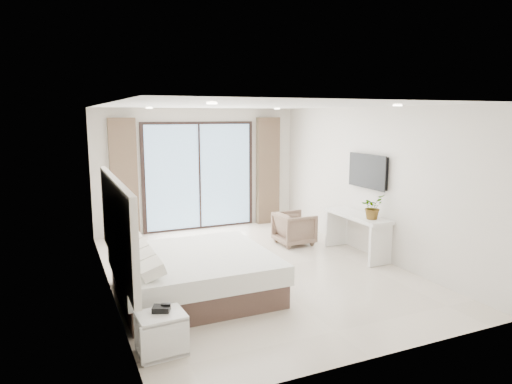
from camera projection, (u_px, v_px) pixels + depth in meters
ground at (254, 269)px, 7.63m from camera, size 6.20×6.20×0.00m
room_shell at (228, 172)px, 7.90m from camera, size 4.62×6.22×2.72m
bed at (193, 274)px, 6.50m from camera, size 2.14×2.03×0.74m
nightstand at (162, 334)px, 4.91m from camera, size 0.52×0.44×0.45m
phone at (161, 309)px, 4.92m from camera, size 0.22×0.20×0.06m
console_desk at (357, 226)px, 8.33m from camera, size 0.47×1.49×0.77m
plant at (372, 210)px, 7.89m from camera, size 0.51×0.54×0.33m
armchair at (294, 227)px, 9.08m from camera, size 0.65×0.69×0.70m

